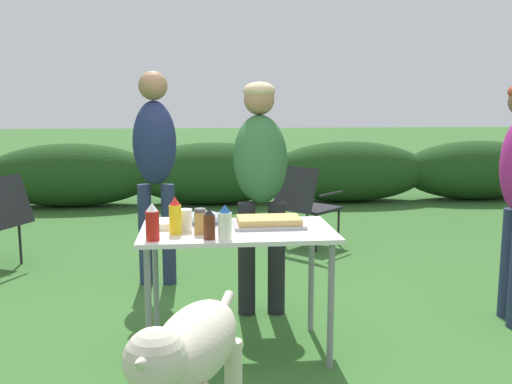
{
  "coord_description": "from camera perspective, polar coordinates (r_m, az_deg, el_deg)",
  "views": [
    {
      "loc": [
        -0.22,
        -3.18,
        1.46
      ],
      "look_at": [
        0.15,
        0.4,
        0.89
      ],
      "focal_mm": 40.0,
      "sensor_mm": 36.0,
      "label": 1
    }
  ],
  "objects": [
    {
      "name": "folding_table",
      "position": [
        3.28,
        -1.88,
        -5.03
      ],
      "size": [
        1.1,
        0.64,
        0.74
      ],
      "color": "silver",
      "rests_on": "ground"
    },
    {
      "name": "mustard_bottle",
      "position": [
        3.15,
        -8.08,
        -2.44
      ],
      "size": [
        0.07,
        0.07,
        0.21
      ],
      "color": "yellow",
      "rests_on": "folding_table"
    },
    {
      "name": "food_tray",
      "position": [
        3.33,
        1.29,
        -3.03
      ],
      "size": [
        0.41,
        0.25,
        0.06
      ],
      "color": "#9E9EA3",
      "rests_on": "folding_table"
    },
    {
      "name": "ground_plane",
      "position": [
        3.5,
        -1.82,
        -15.62
      ],
      "size": [
        60.0,
        60.0,
        0.0
      ],
      "primitive_type": "plane",
      "color": "#336028"
    },
    {
      "name": "mixing_bowl",
      "position": [
        3.42,
        -5.3,
        -2.53
      ],
      "size": [
        0.22,
        0.22,
        0.07
      ],
      "primitive_type": "ellipsoid",
      "color": "#99B2CC",
      "rests_on": "folding_table"
    },
    {
      "name": "standing_person_in_red_jacket",
      "position": [
        3.95,
        0.45,
        2.23
      ],
      "size": [
        0.39,
        0.5,
        1.6
      ],
      "rotation": [
        0.0,
        0.0,
        -0.04
      ],
      "color": "black",
      "rests_on": "ground"
    },
    {
      "name": "paper_cup_stack",
      "position": [
        3.23,
        -7.1,
        -2.8
      ],
      "size": [
        0.08,
        0.08,
        0.12
      ],
      "primitive_type": "cylinder",
      "color": "white",
      "rests_on": "folding_table"
    },
    {
      "name": "shrub_hedge",
      "position": [
        8.25,
        -4.3,
        1.88
      ],
      "size": [
        14.4,
        0.9,
        0.89
      ],
      "color": "#1E4219",
      "rests_on": "ground"
    },
    {
      "name": "camp_chair_green_behind_table",
      "position": [
        5.76,
        4.97,
        -0.97
      ],
      "size": [
        0.75,
        0.74,
        0.83
      ],
      "rotation": [
        0.0,
        0.0,
        -0.82
      ],
      "color": "#232328",
      "rests_on": "ground"
    },
    {
      "name": "mayo_bottle",
      "position": [
        3.0,
        -3.12,
        -3.14
      ],
      "size": [
        0.07,
        0.07,
        0.19
      ],
      "color": "silver",
      "rests_on": "folding_table"
    },
    {
      "name": "plate_stack",
      "position": [
        3.35,
        -9.09,
        -3.17
      ],
      "size": [
        0.2,
        0.2,
        0.04
      ],
      "primitive_type": "cylinder",
      "color": "white",
      "rests_on": "folding_table"
    },
    {
      "name": "spice_jar",
      "position": [
        3.15,
        -5.6,
        -2.95
      ],
      "size": [
        0.07,
        0.07,
        0.14
      ],
      "color": "#B2893D",
      "rests_on": "folding_table"
    },
    {
      "name": "dog",
      "position": [
        2.25,
        -6.58,
        -16.07
      ],
      "size": [
        0.47,
        0.94,
        0.74
      ],
      "rotation": [
        0.0,
        0.0,
        2.78
      ],
      "color": "beige",
      "rests_on": "ground"
    },
    {
      "name": "bbq_sauce_bottle",
      "position": [
        3.02,
        -4.69,
        -3.25
      ],
      "size": [
        0.06,
        0.06,
        0.17
      ],
      "color": "#562314",
      "rests_on": "folding_table"
    },
    {
      "name": "standing_person_in_navy_coat",
      "position": [
        4.56,
        -10.08,
        3.51
      ],
      "size": [
        0.36,
        0.27,
        1.7
      ],
      "rotation": [
        0.0,
        0.0,
        -0.08
      ],
      "color": "#232D4C",
      "rests_on": "ground"
    },
    {
      "name": "ketchup_bottle",
      "position": [
        3.03,
        -10.32,
        -3.03
      ],
      "size": [
        0.07,
        0.07,
        0.2
      ],
      "color": "red",
      "rests_on": "folding_table"
    }
  ]
}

